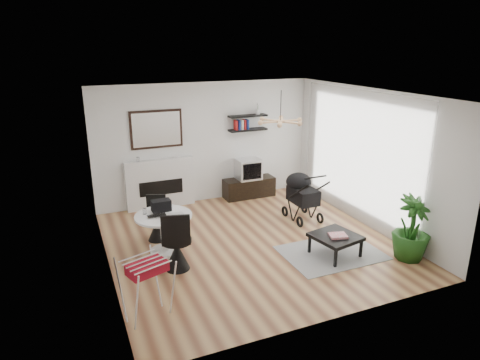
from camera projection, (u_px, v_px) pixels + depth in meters
name	position (u px, v px, depth m)	size (l,w,h in m)	color
floor	(251.00, 243.00, 7.85)	(5.00, 5.00, 0.00)	brown
ceiling	(252.00, 94.00, 7.02)	(5.00, 5.00, 0.00)	white
wall_back	(206.00, 143.00, 9.63)	(5.00, 5.00, 0.00)	white
wall_left	(102.00, 191.00, 6.51)	(5.00, 5.00, 0.00)	white
wall_right	(368.00, 158.00, 8.37)	(5.00, 5.00, 0.00)	white
sheer_curtain	(357.00, 156.00, 8.50)	(0.04, 3.60, 2.60)	white
fireplace	(160.00, 178.00, 9.36)	(1.50, 0.17, 2.16)	white
shelf_lower	(248.00, 130.00, 9.80)	(0.90, 0.25, 0.04)	black
shelf_upper	(248.00, 116.00, 9.70)	(0.90, 0.25, 0.04)	black
pendant_lamp	(280.00, 121.00, 7.72)	(0.90, 0.90, 0.10)	tan
tv_console	(249.00, 188.00, 10.14)	(1.21, 0.42, 0.45)	black
crt_tv	(248.00, 169.00, 9.99)	(0.54, 0.47, 0.47)	silver
dining_table	(164.00, 228.00, 7.34)	(0.98, 0.98, 0.71)	white
laptop	(157.00, 217.00, 7.16)	(0.31, 0.20, 0.02)	black
black_bag	(161.00, 205.00, 7.41)	(0.33, 0.20, 0.20)	black
newspaper	(173.00, 216.00, 7.19)	(0.38, 0.31, 0.01)	silver
drinking_glass	(145.00, 211.00, 7.29)	(0.06, 0.06, 0.10)	white
chair_far	(156.00, 226.00, 7.90)	(0.43, 0.45, 0.83)	black
chair_near	(177.00, 251.00, 6.84)	(0.52, 0.54, 1.03)	black
drying_rack	(147.00, 288.00, 5.58)	(0.71, 0.69, 0.86)	white
stroller	(301.00, 198.00, 8.82)	(0.54, 0.89, 1.07)	black
rug	(331.00, 253.00, 7.46)	(1.68, 1.21, 0.01)	gray
coffee_table	(336.00, 237.00, 7.29)	(0.84, 0.84, 0.37)	black
magazines	(338.00, 236.00, 7.21)	(0.29, 0.23, 0.04)	#D63544
potted_plant	(412.00, 228.00, 7.12)	(0.62, 0.62, 1.11)	#1D4E16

